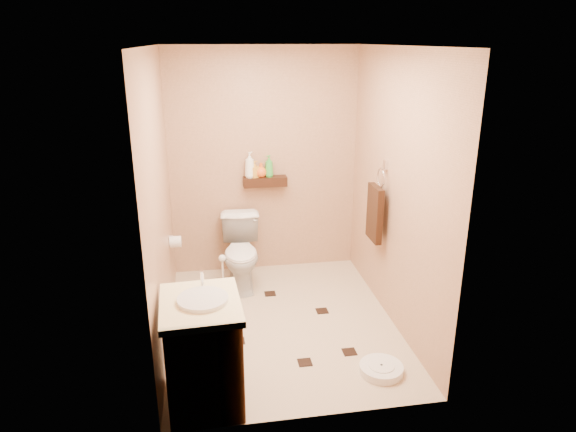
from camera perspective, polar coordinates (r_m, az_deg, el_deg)
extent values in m
plane|color=beige|center=(4.78, -0.64, -11.77)|extent=(2.50, 2.50, 0.00)
cube|color=tan|center=(5.48, -2.69, 5.89)|extent=(2.00, 0.04, 2.40)
cube|color=tan|center=(3.13, 2.77, -4.45)|extent=(2.00, 0.04, 2.40)
cube|color=tan|center=(4.26, -14.12, 1.43)|extent=(0.04, 2.50, 2.40)
cube|color=tan|center=(4.54, 11.88, 2.69)|extent=(0.04, 2.50, 2.40)
cube|color=white|center=(4.10, -0.77, 18.39)|extent=(2.00, 2.50, 0.02)
cube|color=#34170E|center=(5.45, -2.56, 3.86)|extent=(0.46, 0.14, 0.10)
cube|color=black|center=(4.54, -5.55, -13.66)|extent=(0.11, 0.11, 0.01)
cube|color=black|center=(4.97, 3.80, -10.47)|extent=(0.11, 0.11, 0.01)
cube|color=black|center=(4.26, 1.88, -15.94)|extent=(0.11, 0.11, 0.01)
cube|color=black|center=(5.18, -8.52, -9.33)|extent=(0.11, 0.11, 0.01)
cube|color=black|center=(4.41, 6.84, -14.76)|extent=(0.11, 0.11, 0.01)
cube|color=black|center=(5.26, -2.00, -8.62)|extent=(0.11, 0.11, 0.01)
imported|color=white|center=(5.32, -5.20, -4.11)|extent=(0.44, 0.73, 0.72)
cube|color=brown|center=(3.74, -9.38, -15.00)|extent=(0.52, 0.63, 0.74)
cube|color=#FDEBB6|center=(3.53, -9.73, -9.68)|extent=(0.56, 0.67, 0.05)
cylinder|color=silver|center=(3.52, -9.44, -9.25)|extent=(0.34, 0.34, 0.05)
cylinder|color=silver|center=(3.68, -9.52, -6.87)|extent=(0.03, 0.03, 0.11)
cylinder|color=white|center=(4.20, 10.32, -16.38)|extent=(0.44, 0.44, 0.06)
cylinder|color=white|center=(4.18, 10.35, -16.00)|extent=(0.20, 0.20, 0.01)
cylinder|color=#196457|center=(5.27, -7.17, -8.12)|extent=(0.10, 0.10, 0.11)
cylinder|color=white|center=(5.18, -7.26, -6.15)|extent=(0.02, 0.02, 0.31)
sphere|color=white|center=(5.12, -7.33, -4.68)|extent=(0.07, 0.07, 0.07)
cube|color=silver|center=(4.72, 10.79, 5.63)|extent=(0.03, 0.06, 0.08)
torus|color=silver|center=(4.73, 10.30, 4.21)|extent=(0.02, 0.19, 0.19)
cube|color=#361F10|center=(4.82, 9.61, 0.29)|extent=(0.06, 0.30, 0.52)
cylinder|color=white|center=(5.07, -12.39, -2.80)|extent=(0.11, 0.11, 0.11)
cylinder|color=silver|center=(5.05, -12.90, -2.19)|extent=(0.04, 0.02, 0.02)
imported|color=white|center=(5.39, -4.28, 5.68)|extent=(0.15, 0.15, 0.27)
imported|color=gold|center=(5.41, -3.73, 5.21)|extent=(0.11, 0.11, 0.17)
imported|color=orange|center=(5.42, -3.01, 5.13)|extent=(0.16, 0.16, 0.15)
imported|color=green|center=(5.42, -2.12, 5.57)|extent=(0.13, 0.13, 0.23)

